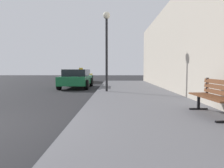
{
  "coord_description": "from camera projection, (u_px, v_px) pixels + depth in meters",
  "views": [
    {
      "loc": [
        2.94,
        -3.9,
        1.27
      ],
      "look_at": [
        2.86,
        3.0,
        0.76
      ],
      "focal_mm": 32.02,
      "sensor_mm": 36.0,
      "label": 1
    }
  ],
  "objects": [
    {
      "name": "sidewalk",
      "position": [
        168.0,
        129.0,
        3.96
      ],
      "size": [
        4.0,
        32.0,
        0.15
      ],
      "primitive_type": "cube",
      "color": "#5B5B60",
      "rests_on": "ground_plane"
    },
    {
      "name": "bench",
      "position": [
        215.0,
        94.0,
        4.84
      ],
      "size": [
        0.53,
        1.63,
        0.89
      ],
      "rotation": [
        0.0,
        0.0,
        0.02
      ],
      "color": "brown",
      "rests_on": "sidewalk"
    },
    {
      "name": "street_lamp",
      "position": [
        107.0,
        37.0,
        10.05
      ],
      "size": [
        0.36,
        0.36,
        4.0
      ],
      "color": "black",
      "rests_on": "sidewalk"
    },
    {
      "name": "car_green",
      "position": [
        76.0,
        79.0,
        13.64
      ],
      "size": [
        1.94,
        4.02,
        1.27
      ],
      "color": "#196638",
      "rests_on": "ground_plane"
    },
    {
      "name": "car_yellow",
      "position": [
        81.0,
        76.0,
        20.01
      ],
      "size": [
        2.02,
        4.26,
        1.43
      ],
      "color": "yellow",
      "rests_on": "ground_plane"
    }
  ]
}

